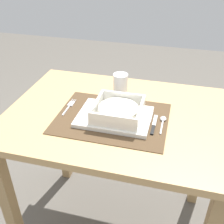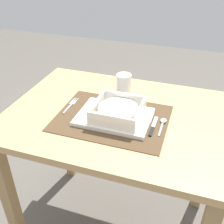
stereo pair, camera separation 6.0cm
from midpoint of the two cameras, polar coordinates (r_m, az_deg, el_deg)
The scene contains 10 objects.
ground_plane at distance 1.65m, azimuth -0.33°, elevation -22.25°, with size 6.00×6.00×0.00m, color #59544C.
dining_table at distance 1.20m, azimuth -0.43°, elevation -5.00°, with size 0.91×0.67×0.74m.
placemat at distance 1.10m, azimuth -1.58°, elevation -1.28°, with size 0.44×0.33×0.00m, color #4C3823.
serving_plate at distance 1.09m, azimuth -1.10°, elevation -1.01°, with size 0.29×0.20×0.02m, color white.
porridge_bowl at distance 1.07m, azimuth -0.33°, elevation 0.17°, with size 0.18×0.18×0.06m.
fork at distance 1.19m, azimuth -10.22°, elevation 1.27°, with size 0.02×0.13×0.00m.
spoon at distance 1.08m, azimuth 8.96°, elevation -1.78°, with size 0.02×0.12×0.01m.
butter_knife at distance 1.05m, azimuth 7.02°, elevation -2.87°, with size 0.01×0.13×0.01m.
bread_knife at distance 1.07m, azimuth 6.12°, elevation -1.98°, with size 0.01×0.14×0.01m.
drinking_glass at distance 1.27m, azimuth 0.40°, elevation 5.78°, with size 0.07×0.07×0.09m.
Camera 1 is at (0.22, -0.92, 1.35)m, focal length 44.05 mm.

